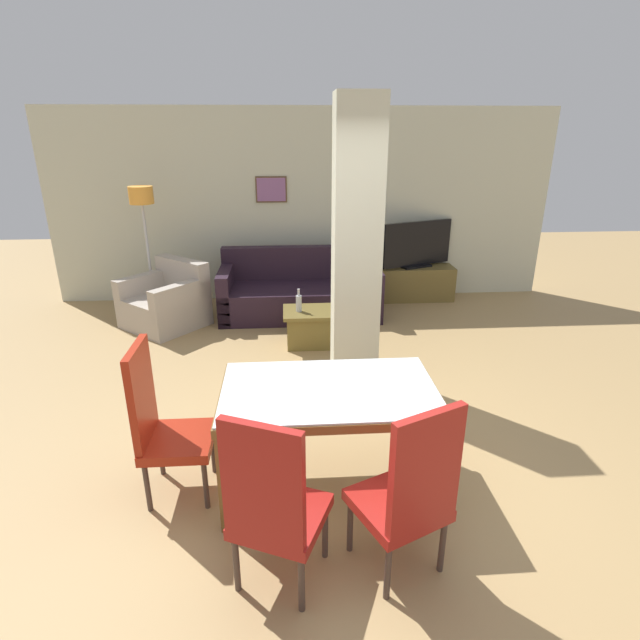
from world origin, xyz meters
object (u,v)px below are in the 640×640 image
(tv_stand, at_px, (414,283))
(floor_lamp, at_px, (143,208))
(coffee_table, at_px, (311,327))
(dining_chair_near_right, at_px, (410,492))
(dining_chair_head_left, at_px, (162,421))
(tv_screen, at_px, (417,245))
(bottle, at_px, (299,303))
(sofa, at_px, (300,293))
(armchair, at_px, (167,304))
(dining_table, at_px, (329,410))
(dining_chair_near_left, at_px, (273,504))

(tv_stand, distance_m, floor_lamp, 3.93)
(coffee_table, distance_m, floor_lamp, 2.71)
(dining_chair_near_right, relative_size, dining_chair_head_left, 1.00)
(tv_screen, bearing_deg, dining_chair_head_left, 34.55)
(bottle, bearing_deg, coffee_table, 7.70)
(dining_chair_near_right, xyz_separation_m, bottle, (-0.50, 3.30, -0.04))
(sofa, height_order, armchair, sofa)
(dining_chair_near_right, relative_size, tv_screen, 1.04)
(bottle, xyz_separation_m, tv_stand, (1.77, 1.58, -0.28))
(coffee_table, bearing_deg, dining_chair_head_left, -114.10)
(armchair, height_order, bottle, armchair)
(dining_table, relative_size, tv_stand, 1.28)
(dining_chair_near_left, bearing_deg, tv_screen, 91.30)
(dining_chair_head_left, xyz_separation_m, coffee_table, (1.13, 2.52, -0.35))
(armchair, height_order, tv_stand, armchair)
(dining_table, distance_m, dining_chair_head_left, 1.12)
(dining_chair_head_left, relative_size, coffee_table, 1.77)
(dining_chair_near_right, bearing_deg, dining_chair_head_left, 127.12)
(dining_table, height_order, dining_chair_near_right, dining_chair_near_right)
(armchair, bearing_deg, dining_table, 159.74)
(dining_chair_near_right, relative_size, bottle, 4.11)
(sofa, distance_m, tv_screen, 1.88)
(dining_table, height_order, tv_stand, dining_table)
(dining_table, relative_size, coffee_table, 2.31)
(dining_chair_near_right, xyz_separation_m, armchair, (-2.19, 4.06, -0.28))
(armchair, distance_m, tv_screen, 3.59)
(coffee_table, relative_size, tv_stand, 0.56)
(tv_stand, bearing_deg, dining_chair_near_right, -104.56)
(dining_table, xyz_separation_m, dining_chair_near_left, (-0.37, -0.84, -0.04))
(dining_chair_near_right, height_order, coffee_table, dining_chair_near_right)
(coffee_table, height_order, bottle, bottle)
(floor_lamp, bearing_deg, sofa, -4.08)
(tv_screen, xyz_separation_m, floor_lamp, (-3.73, -0.37, 0.62))
(sofa, relative_size, tv_screen, 1.98)
(dining_chair_near_left, xyz_separation_m, tv_screen, (2.00, 4.93, 0.26))
(tv_stand, height_order, tv_screen, tv_screen)
(dining_chair_near_left, relative_size, coffee_table, 1.77)
(sofa, bearing_deg, bottle, 87.68)
(dining_chair_near_right, height_order, sofa, dining_chair_near_right)
(armchair, xyz_separation_m, bottle, (1.69, -0.76, 0.24))
(dining_chair_head_left, relative_size, armchair, 0.92)
(dining_chair_head_left, xyz_separation_m, bottle, (0.99, 2.50, -0.04))
(dining_chair_near_right, xyz_separation_m, dining_chair_head_left, (-1.49, 0.80, 0.00))
(armchair, distance_m, tv_stand, 3.55)
(coffee_table, height_order, tv_stand, tv_stand)
(sofa, xyz_separation_m, bottle, (-0.04, -1.07, 0.23))
(dining_chair_head_left, distance_m, floor_lamp, 3.94)
(armchair, xyz_separation_m, tv_screen, (3.45, 0.82, 0.54))
(dining_table, bearing_deg, dining_chair_head_left, 180.00)
(dining_chair_near_left, height_order, dining_chair_head_left, same)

